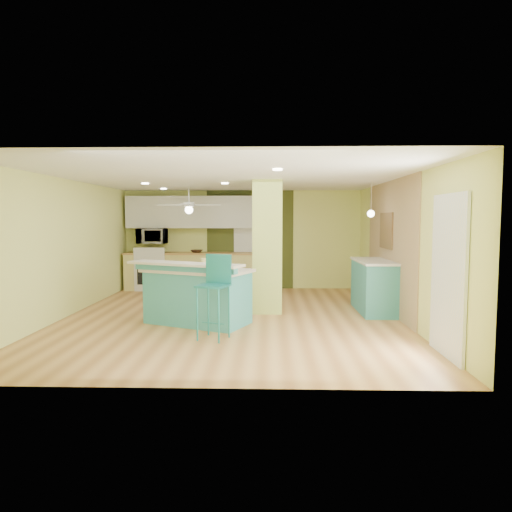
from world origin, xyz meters
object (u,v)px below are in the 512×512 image
Objects in this scene: bar_stool at (216,283)px; side_counter at (374,286)px; canister at (205,263)px; fruit_bowl at (197,251)px; peninsula at (197,295)px.

side_counter is (2.81, 2.03, -0.34)m from bar_stool.
bar_stool reaches higher than canister.
bar_stool reaches higher than fruit_bowl.
bar_stool is 4.44× the size of fruit_bowl.
bar_stool reaches higher than peninsula.
bar_stool is 1.20m from canister.
peninsula reaches higher than side_counter.
peninsula is 1.72× the size of bar_stool.
peninsula is 0.56m from canister.
canister is at bearing -164.17° from side_counter.
fruit_bowl is (-1.01, 4.63, 0.14)m from bar_stool.
side_counter is 3.30m from canister.
peninsula is at bearing -117.88° from canister.
fruit_bowl is 3.56m from canister.
bar_stool is at bearing -144.17° from side_counter.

